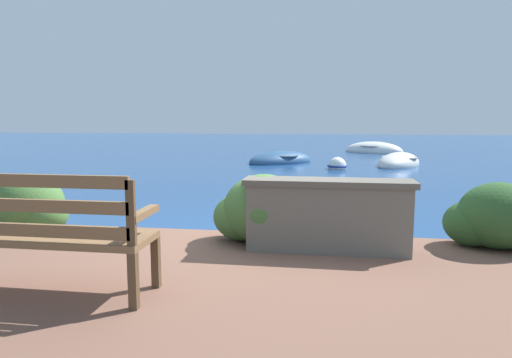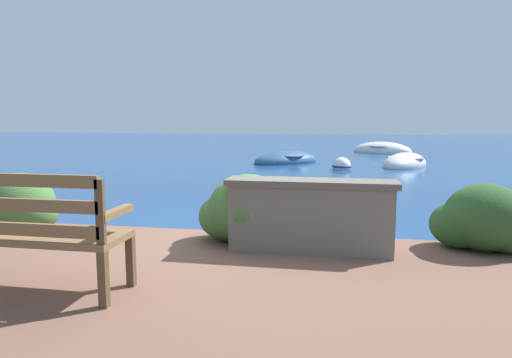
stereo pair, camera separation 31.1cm
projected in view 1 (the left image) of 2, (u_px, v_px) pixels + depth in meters
The scene contains 10 objects.
ground_plane at pixel (260, 250), 5.31m from camera, with size 80.00×80.00×0.00m.
park_bench at pixel (49, 231), 3.34m from camera, with size 1.49×0.48×0.93m.
stone_wall at pixel (328, 215), 4.49m from camera, with size 1.65×0.39×0.72m.
hedge_clump_far_left at pixel (28, 207), 5.25m from camera, with size 1.00×0.72×0.68m.
hedge_clump_left at pixel (263, 213), 4.80m from camera, with size 1.07×0.77×0.73m.
hedge_clump_centre at pixel (496, 220), 4.60m from camera, with size 0.99×0.71×0.67m.
rowboat_nearest at pixel (399, 164), 14.76m from camera, with size 2.07×2.65×0.77m.
rowboat_mid at pixel (281, 161), 15.75m from camera, with size 2.68×2.65×0.72m.
rowboat_far at pixel (374, 151), 20.44m from camera, with size 2.98×2.48×0.86m.
mooring_buoy at pixel (337, 166), 13.79m from camera, with size 0.60×0.60×0.55m.
Camera 1 is at (0.73, -5.10, 1.53)m, focal length 32.00 mm.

